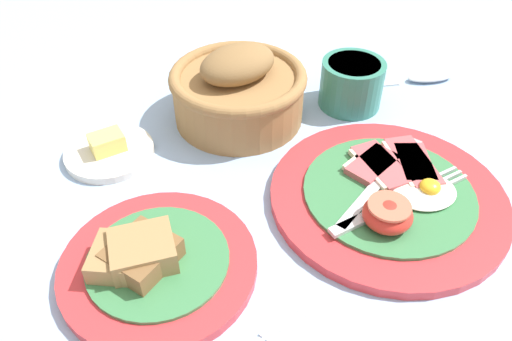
# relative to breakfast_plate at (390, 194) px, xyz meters

# --- Properties ---
(ground_plane) EXTENTS (3.00, 3.00, 0.00)m
(ground_plane) POSITION_rel_breakfast_plate_xyz_m (-0.05, -0.03, -0.01)
(ground_plane) COLOR #93B2DB
(breakfast_plate) EXTENTS (0.26, 0.26, 0.04)m
(breakfast_plate) POSITION_rel_breakfast_plate_xyz_m (0.00, 0.00, 0.00)
(breakfast_plate) COLOR red
(breakfast_plate) RESTS_ON ground_plane
(bread_plate) EXTENTS (0.19, 0.19, 0.04)m
(bread_plate) POSITION_rel_breakfast_plate_xyz_m (-0.27, -0.01, 0.00)
(bread_plate) COLOR red
(bread_plate) RESTS_ON ground_plane
(sugar_cup) EXTENTS (0.09, 0.09, 0.07)m
(sugar_cup) POSITION_rel_breakfast_plate_xyz_m (0.05, 0.19, 0.02)
(sugar_cup) COLOR #337F6B
(sugar_cup) RESTS_ON ground_plane
(bread_basket) EXTENTS (0.18, 0.18, 0.10)m
(bread_basket) POSITION_rel_breakfast_plate_xyz_m (-0.11, 0.21, 0.03)
(bread_basket) COLOR olive
(bread_basket) RESTS_ON ground_plane
(butter_dish) EXTENTS (0.11, 0.11, 0.03)m
(butter_dish) POSITION_rel_breakfast_plate_xyz_m (-0.29, 0.18, -0.00)
(butter_dish) COLOR silver
(butter_dish) RESTS_ON ground_plane
(teaspoon_by_saucer) EXTENTS (0.19, 0.05, 0.01)m
(teaspoon_by_saucer) POSITION_rel_breakfast_plate_xyz_m (0.17, 0.21, -0.01)
(teaspoon_by_saucer) COLOR silver
(teaspoon_by_saucer) RESTS_ON ground_plane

